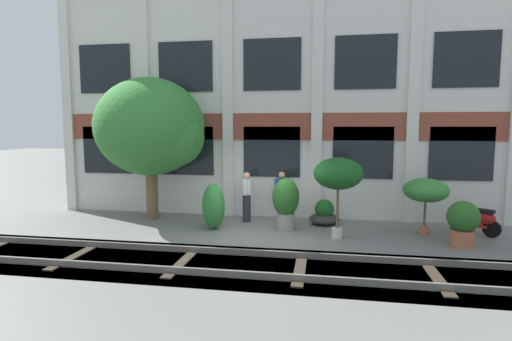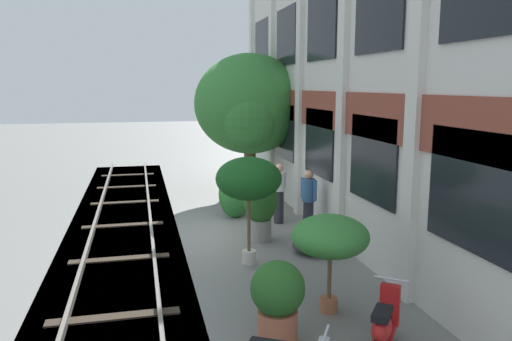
{
  "view_description": "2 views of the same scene",
  "coord_description": "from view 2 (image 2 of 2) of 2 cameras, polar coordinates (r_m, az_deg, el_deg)",
  "views": [
    {
      "loc": [
        1.75,
        -10.95,
        3.1
      ],
      "look_at": [
        -0.3,
        1.07,
        1.76
      ],
      "focal_mm": 28.0,
      "sensor_mm": 36.0,
      "label": 1
    },
    {
      "loc": [
        11.92,
        -1.98,
        3.7
      ],
      "look_at": [
        0.59,
        0.69,
        1.7
      ],
      "focal_mm": 35.0,
      "sensor_mm": 36.0,
      "label": 2
    }
  ],
  "objects": [
    {
      "name": "resident_watching_tracks",
      "position": [
        12.55,
        6.02,
        -3.36
      ],
      "size": [
        0.48,
        0.34,
        1.62
      ],
      "rotation": [
        0.0,
        0.0,
        -1.11
      ],
      "color": "#282833",
      "rests_on": "ground"
    },
    {
      "name": "potted_plant_tall_urn",
      "position": [
        10.18,
        -0.84,
        -1.08
      ],
      "size": [
        1.36,
        1.36,
        2.26
      ],
      "color": "beige",
      "rests_on": "ground"
    },
    {
      "name": "rail_tracks",
      "position": [
        12.53,
        -15.09,
        -8.41
      ],
      "size": [
        23.04,
        2.8,
        0.43
      ],
      "color": "#423F3A",
      "rests_on": "ground"
    },
    {
      "name": "potted_plant_fluted_column",
      "position": [
        11.94,
        0.53,
        -3.91
      ],
      "size": [
        0.81,
        0.81,
        1.57
      ],
      "color": "gray",
      "rests_on": "ground"
    },
    {
      "name": "scooter_near_curb",
      "position": [
        7.35,
        14.42,
        -16.92
      ],
      "size": [
        1.15,
        0.91,
        0.98
      ],
      "rotation": [
        0.0,
        0.0,
        2.49
      ],
      "color": "black",
      "rests_on": "ground"
    },
    {
      "name": "broadleaf_tree",
      "position": [
        16.27,
        -0.71,
        7.28
      ],
      "size": [
        3.77,
        3.59,
        4.71
      ],
      "color": "brown",
      "rests_on": "ground"
    },
    {
      "name": "ground_plane",
      "position": [
        12.64,
        -3.71,
        -7.3
      ],
      "size": [
        80.0,
        80.0,
        0.0
      ],
      "primitive_type": "plane",
      "color": "slate"
    },
    {
      "name": "apartment_facade",
      "position": [
        12.84,
        8.5,
        12.87
      ],
      "size": [
        15.4,
        0.64,
        8.9
      ],
      "color": "silver",
      "rests_on": "ground"
    },
    {
      "name": "resident_by_doorway",
      "position": [
        13.43,
        2.64,
        -2.41
      ],
      "size": [
        0.34,
        0.47,
        1.63
      ],
      "rotation": [
        0.0,
        0.0,
        -2.61
      ],
      "color": "#282833",
      "rests_on": "ground"
    },
    {
      "name": "potted_plant_wide_bowl",
      "position": [
        11.3,
        6.61,
        -7.82
      ],
      "size": [
        0.97,
        0.97,
        0.79
      ],
      "color": "#333333",
      "rests_on": "ground"
    },
    {
      "name": "topiary_hedge",
      "position": [
        14.03,
        -2.33,
        -2.65
      ],
      "size": [
        0.98,
        1.19,
        1.38
      ],
      "primitive_type": "ellipsoid",
      "rotation": [
        0.0,
        0.0,
        1.89
      ],
      "color": "#2D7A33",
      "rests_on": "ground"
    },
    {
      "name": "potted_plant_low_pan",
      "position": [
        8.21,
        8.5,
        -7.6
      ],
      "size": [
        1.26,
        1.26,
        1.63
      ],
      "color": "#B76647",
      "rests_on": "ground"
    },
    {
      "name": "potted_plant_glazed_jar",
      "position": [
        7.49,
        2.49,
        -14.21
      ],
      "size": [
        0.8,
        0.8,
        1.19
      ],
      "color": "#B76647",
      "rests_on": "ground"
    }
  ]
}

